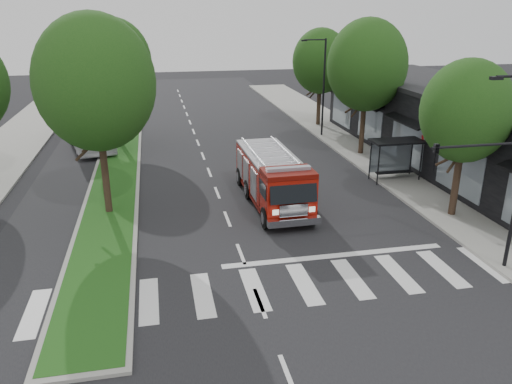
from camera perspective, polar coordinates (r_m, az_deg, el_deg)
ground at (r=22.17m, az=-1.74°, el=-7.11°), size 140.00×140.00×0.00m
sidewalk_right at (r=34.90m, az=15.90°, el=2.57°), size 5.00×80.00×0.15m
median at (r=38.85m, az=-15.24°, el=4.40°), size 3.00×50.00×0.15m
storefront_row at (r=36.58m, az=22.58°, el=6.53°), size 8.00×30.00×5.00m
bus_shelter at (r=32.21m, az=15.64°, el=4.80°), size 3.20×1.60×2.61m
tree_right_near at (r=26.47m, az=22.90°, el=8.48°), size 4.40×4.40×8.05m
tree_right_mid at (r=36.76m, az=12.57°, el=13.96°), size 5.60×5.60×9.72m
tree_right_far at (r=46.10m, az=7.39°, el=14.61°), size 5.00×5.00×8.73m
tree_median_near at (r=25.79m, az=-17.89°, el=11.77°), size 5.80×5.80×10.16m
tree_median_far at (r=39.69m, az=-15.97°, el=14.10°), size 5.60×5.60×9.72m
streetlight_right_near at (r=21.25m, az=26.46°, el=3.05°), size 4.08×0.22×8.00m
streetlight_right_far at (r=42.12m, az=7.56°, el=12.23°), size 2.11×0.20×8.00m
fire_engine at (r=27.41m, az=1.88°, el=1.59°), size 2.78×8.68×2.99m
city_bus at (r=42.08m, az=-18.74°, el=7.26°), size 5.02×11.30×3.06m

